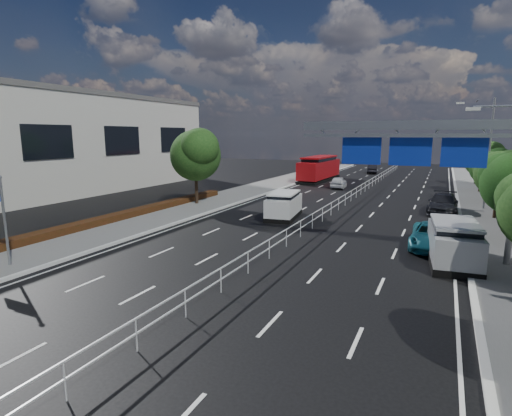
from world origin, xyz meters
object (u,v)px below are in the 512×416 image
at_px(overhead_gantry, 426,146).
at_px(parked_car_teal, 432,236).
at_px(near_car_silver, 339,182).
at_px(silver_minivan, 454,243).
at_px(red_bus, 319,168).
at_px(parked_car_dark, 443,204).
at_px(white_minivan, 284,205).
at_px(near_car_dark, 372,169).

distance_m(overhead_gantry, parked_car_teal, 5.34).
xyz_separation_m(overhead_gantry, near_car_silver, (-10.09, 24.48, -4.93)).
bearing_deg(silver_minivan, red_bus, 111.37).
distance_m(near_car_silver, parked_car_dark, 15.92).
relative_size(overhead_gantry, near_car_silver, 2.59).
xyz_separation_m(white_minivan, near_car_silver, (-0.36, 18.45, -0.28)).
relative_size(near_car_silver, parked_car_dark, 0.76).
relative_size(white_minivan, parked_car_dark, 0.90).
distance_m(red_bus, parked_car_teal, 32.33).
distance_m(near_car_dark, parked_car_teal, 43.72).
xyz_separation_m(red_bus, parked_car_dark, (15.25, -17.59, -0.94)).
xyz_separation_m(parked_car_teal, parked_car_dark, (0.43, 11.13, 0.09)).
height_order(near_car_silver, near_car_dark, near_car_dark).
distance_m(red_bus, parked_car_dark, 23.30).
bearing_deg(white_minivan, silver_minivan, -37.66).
distance_m(overhead_gantry, white_minivan, 12.36).
bearing_deg(parked_car_dark, parked_car_teal, -89.78).
height_order(near_car_dark, parked_car_teal, near_car_dark).
bearing_deg(near_car_silver, silver_minivan, 109.28).
height_order(white_minivan, near_car_silver, white_minivan).
distance_m(red_bus, near_car_silver, 7.52).
bearing_deg(white_minivan, red_bus, 92.58).
relative_size(near_car_dark, silver_minivan, 0.80).
bearing_deg(silver_minivan, overhead_gantry, 157.90).
xyz_separation_m(overhead_gantry, parked_car_dark, (1.01, 13.07, -4.85)).
height_order(red_bus, silver_minivan, red_bus).
relative_size(red_bus, near_car_dark, 2.67).
distance_m(overhead_gantry, near_car_silver, 26.93).
bearing_deg(red_bus, parked_car_teal, -60.88).
distance_m(overhead_gantry, silver_minivan, 4.88).
bearing_deg(near_car_silver, overhead_gantry, 106.65).
distance_m(white_minivan, parked_car_teal, 11.09).
bearing_deg(parked_car_teal, overhead_gantry, -106.32).
bearing_deg(near_car_silver, parked_car_dark, 128.48).
bearing_deg(parked_car_dark, overhead_gantry, -91.98).
bearing_deg(overhead_gantry, parked_car_teal, 73.41).
xyz_separation_m(overhead_gantry, parked_car_teal, (0.58, 1.95, -4.94)).
xyz_separation_m(red_bus, near_car_dark, (4.73, 13.83, -1.02)).
distance_m(red_bus, silver_minivan, 34.91).
bearing_deg(red_bus, near_car_dark, 72.95).
height_order(overhead_gantry, parked_car_teal, overhead_gantry).
relative_size(near_car_dark, parked_car_dark, 0.79).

